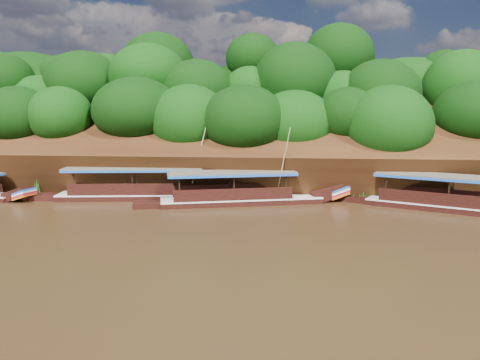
{
  "coord_description": "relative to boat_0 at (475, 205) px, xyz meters",
  "views": [
    {
      "loc": [
        1.27,
        -29.29,
        7.46
      ],
      "look_at": [
        -2.49,
        7.0,
        2.06
      ],
      "focal_mm": 35.0,
      "sensor_mm": 36.0,
      "label": 1
    }
  ],
  "objects": [
    {
      "name": "boat_2",
      "position": [
        -24.87,
        3.14,
        0.02
      ],
      "size": [
        17.63,
        4.62,
        6.58
      ],
      "rotation": [
        0.0,
        0.0,
        0.14
      ],
      "color": "black",
      "rests_on": "ground"
    },
    {
      "name": "boat_1",
      "position": [
        -16.65,
        1.95,
        -0.0
      ],
      "size": [
        15.39,
        6.31,
        6.66
      ],
      "rotation": [
        0.0,
        0.0,
        0.28
      ],
      "color": "black",
      "rests_on": "ground"
    },
    {
      "name": "ground",
      "position": [
        -14.99,
        -5.94,
        -0.6
      ],
      "size": [
        160.0,
        160.0,
        0.0
      ],
      "primitive_type": "plane",
      "color": "black",
      "rests_on": "ground"
    },
    {
      "name": "boat_0",
      "position": [
        0.0,
        0.0,
        0.0
      ],
      "size": [
        15.78,
        9.12,
        6.52
      ],
      "rotation": [
        0.0,
        0.0,
        -0.45
      ],
      "color": "black",
      "rests_on": "ground"
    },
    {
      "name": "reeds",
      "position": [
        -17.73,
        3.54,
        0.29
      ],
      "size": [
        50.93,
        2.44,
        2.18
      ],
      "color": "#1D6619",
      "rests_on": "ground"
    },
    {
      "name": "riverbank",
      "position": [
        -15.0,
        16.78,
        1.28
      ],
      "size": [
        120.0,
        30.06,
        19.4
      ],
      "color": "black",
      "rests_on": "ground"
    }
  ]
}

